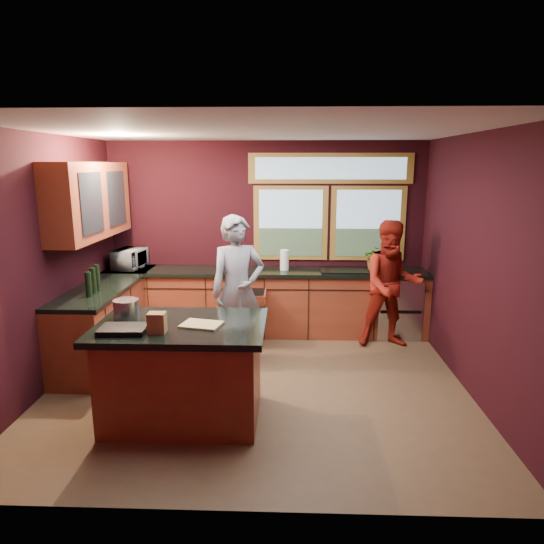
# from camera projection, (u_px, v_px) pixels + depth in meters

# --- Properties ---
(floor) EXTENTS (4.50, 4.50, 0.00)m
(floor) POSITION_uv_depth(u_px,v_px,m) (258.00, 384.00, 5.34)
(floor) COLOR brown
(floor) RESTS_ON ground
(room_shell) EXTENTS (4.52, 4.02, 2.71)m
(room_shell) POSITION_uv_depth(u_px,v_px,m) (204.00, 218.00, 5.29)
(room_shell) COLOR black
(room_shell) RESTS_ON ground
(back_counter) EXTENTS (4.50, 0.64, 0.93)m
(back_counter) POSITION_uv_depth(u_px,v_px,m) (279.00, 302.00, 6.89)
(back_counter) COLOR maroon
(back_counter) RESTS_ON floor
(left_counter) EXTENTS (0.64, 2.30, 0.93)m
(left_counter) POSITION_uv_depth(u_px,v_px,m) (109.00, 318.00, 6.14)
(left_counter) COLOR maroon
(left_counter) RESTS_ON floor
(island) EXTENTS (1.55, 1.05, 0.95)m
(island) POSITION_uv_depth(u_px,v_px,m) (183.00, 371.00, 4.55)
(island) COLOR maroon
(island) RESTS_ON floor
(person_grey) EXTENTS (0.77, 0.65, 1.81)m
(person_grey) POSITION_uv_depth(u_px,v_px,m) (238.00, 291.00, 5.76)
(person_grey) COLOR slate
(person_grey) RESTS_ON floor
(person_red) EXTENTS (0.86, 0.69, 1.68)m
(person_red) POSITION_uv_depth(u_px,v_px,m) (392.00, 285.00, 6.32)
(person_red) COLOR maroon
(person_red) RESTS_ON floor
(microwave) EXTENTS (0.41, 0.55, 0.28)m
(microwave) POSITION_uv_depth(u_px,v_px,m) (130.00, 259.00, 6.84)
(microwave) COLOR #999999
(microwave) RESTS_ON left_counter
(potted_plant) EXTENTS (0.30, 0.26, 0.34)m
(potted_plant) POSITION_uv_depth(u_px,v_px,m) (375.00, 258.00, 6.76)
(potted_plant) COLOR #999999
(potted_plant) RESTS_ON back_counter
(paper_towel) EXTENTS (0.12, 0.12, 0.28)m
(paper_towel) POSITION_uv_depth(u_px,v_px,m) (284.00, 260.00, 6.76)
(paper_towel) COLOR white
(paper_towel) RESTS_ON back_counter
(cutting_board) EXTENTS (0.40, 0.32, 0.02)m
(cutting_board) POSITION_uv_depth(u_px,v_px,m) (202.00, 325.00, 4.39)
(cutting_board) COLOR tan
(cutting_board) RESTS_ON island
(stock_pot) EXTENTS (0.24, 0.24, 0.18)m
(stock_pot) POSITION_uv_depth(u_px,v_px,m) (127.00, 309.00, 4.59)
(stock_pot) COLOR #B6B5BA
(stock_pot) RESTS_ON island
(paper_bag) EXTENTS (0.15, 0.12, 0.18)m
(paper_bag) POSITION_uv_depth(u_px,v_px,m) (157.00, 323.00, 4.19)
(paper_bag) COLOR brown
(paper_bag) RESTS_ON island
(black_tray) EXTENTS (0.41, 0.30, 0.05)m
(black_tray) POSITION_uv_depth(u_px,v_px,m) (123.00, 330.00, 4.21)
(black_tray) COLOR black
(black_tray) RESTS_ON island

